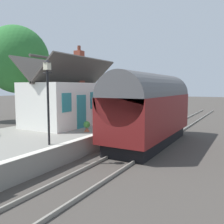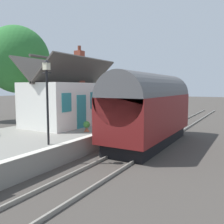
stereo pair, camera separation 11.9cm
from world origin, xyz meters
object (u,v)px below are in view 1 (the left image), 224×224
at_px(planter_edge_far, 87,126).
at_px(planter_under_sign, 153,108).
at_px(lamp_post_platform, 48,86).
at_px(tree_mid_background, 17,60).
at_px(station_building, 68,102).
at_px(bench_platform_end, 137,108).
at_px(train, 150,108).
at_px(bench_by_lamp, 127,110).

distance_m(planter_edge_far, planter_under_sign, 12.02).
relative_size(lamp_post_platform, tree_mid_background, 0.46).
relative_size(station_building, bench_platform_end, 4.56).
distance_m(bench_platform_end, lamp_post_platform, 15.23).
distance_m(train, station_building, 5.73).
height_order(train, station_building, station_building).
xyz_separation_m(station_building, planter_under_sign, (10.40, -2.39, -1.13)).
height_order(bench_platform_end, bench_by_lamp, same).
relative_size(train, bench_by_lamp, 5.99).
relative_size(train, planter_under_sign, 9.05).
xyz_separation_m(bench_by_lamp, planter_under_sign, (3.24, -1.36, -0.02)).
height_order(bench_by_lamp, lamp_post_platform, lamp_post_platform).
xyz_separation_m(planter_edge_far, lamp_post_platform, (-3.47, -0.41, 2.32)).
bearing_deg(station_building, train, -82.12).
bearing_deg(station_building, tree_mid_background, 91.63).
bearing_deg(tree_mid_background, bench_platform_end, -29.94).
bearing_deg(tree_mid_background, planter_under_sign, -34.52).
relative_size(planter_under_sign, tree_mid_background, 0.11).
bearing_deg(planter_under_sign, bench_platform_end, 110.88).
bearing_deg(lamp_post_platform, planter_under_sign, 2.71).
bearing_deg(train, planter_under_sign, 18.83).
height_order(train, lamp_post_platform, lamp_post_platform).
xyz_separation_m(bench_by_lamp, lamp_post_platform, (-12.24, -2.09, 2.16)).
distance_m(bench_by_lamp, tree_mid_background, 10.28).
xyz_separation_m(station_building, bench_by_lamp, (7.16, -1.03, -1.11)).
height_order(planter_under_sign, lamp_post_platform, lamp_post_platform).
xyz_separation_m(bench_platform_end, tree_mid_background, (-9.97, 5.74, 4.21)).
bearing_deg(lamp_post_platform, train, -23.48).
distance_m(train, bench_by_lamp, 7.93).
relative_size(bench_by_lamp, tree_mid_background, 0.17).
height_order(lamp_post_platform, tree_mid_background, tree_mid_background).
height_order(train, bench_platform_end, train).
height_order(train, tree_mid_background, tree_mid_background).
height_order(bench_platform_end, tree_mid_background, tree_mid_background).
distance_m(station_building, lamp_post_platform, 6.05).
height_order(planter_edge_far, tree_mid_background, tree_mid_background).
xyz_separation_m(station_building, planter_edge_far, (-1.61, -2.71, -1.27)).
relative_size(bench_platform_end, bench_by_lamp, 1.00).
bearing_deg(planter_edge_far, lamp_post_platform, -173.27).
bearing_deg(station_building, planter_under_sign, -12.93).
height_order(planter_under_sign, tree_mid_background, tree_mid_background).
bearing_deg(bench_by_lamp, lamp_post_platform, -170.30).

